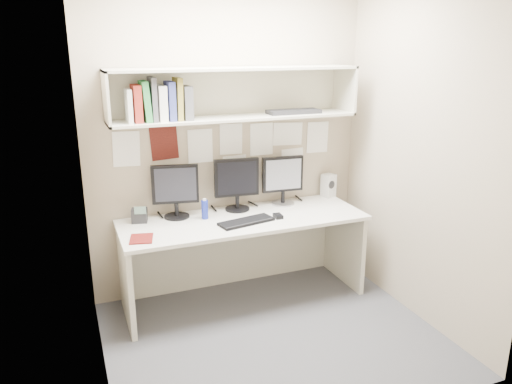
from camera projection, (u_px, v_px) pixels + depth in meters
name	position (u px, v px, depth m)	size (l,w,h in m)	color
floor	(274.00, 337.00, 3.71)	(2.40, 2.00, 0.01)	#404045
wall_back	(229.00, 141.00, 4.23)	(2.40, 0.02, 2.60)	gray
wall_front	(358.00, 213.00, 2.44)	(2.40, 0.02, 2.60)	gray
wall_left	(88.00, 186.00, 2.91)	(0.02, 2.00, 2.60)	gray
wall_right	(422.00, 154.00, 3.76)	(0.02, 2.00, 2.60)	gray
desk	(244.00, 258.00, 4.18)	(2.00, 0.70, 0.73)	silver
overhead_hutch	(233.00, 93.00, 3.98)	(2.00, 0.38, 0.40)	beige
pinned_papers	(229.00, 147.00, 4.24)	(1.92, 0.01, 0.48)	white
monitor_left	(175.00, 189.00, 4.03)	(0.38, 0.21, 0.44)	black
monitor_center	(237.00, 182.00, 4.21)	(0.38, 0.21, 0.45)	black
monitor_right	(283.00, 178.00, 4.36)	(0.37, 0.20, 0.43)	#A5A5AA
keyboard	(246.00, 222.00, 3.95)	(0.45, 0.16, 0.02)	black
mouse	(278.00, 216.00, 4.07)	(0.06, 0.10, 0.03)	black
speaker	(328.00, 185.00, 4.62)	(0.13, 0.14, 0.21)	beige
blue_bottle	(205.00, 209.00, 4.03)	(0.05, 0.05, 0.17)	navy
maroon_notebook	(141.00, 239.00, 3.62)	(0.16, 0.20, 0.01)	#5C120F
desk_phone	(139.00, 215.00, 3.96)	(0.14, 0.13, 0.14)	black
book_stack	(159.00, 102.00, 3.71)	(0.48, 0.20, 0.32)	silver
hutch_tray	(294.00, 112.00, 4.13)	(0.44, 0.17, 0.03)	black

